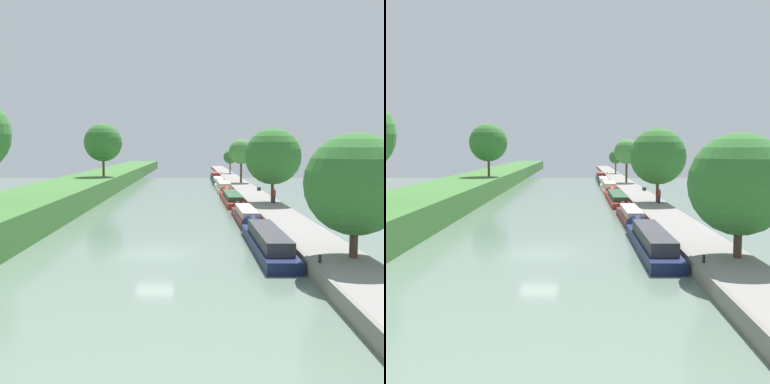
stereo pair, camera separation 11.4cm
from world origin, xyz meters
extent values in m
plane|color=slate|center=(0.00, 0.00, 0.00)|extent=(160.00, 160.00, 0.00)
cube|color=gray|center=(10.96, 0.00, 0.44)|extent=(3.61, 260.00, 0.87)
cube|color=gray|center=(9.03, 0.00, 0.46)|extent=(0.25, 260.00, 0.92)
cube|color=#141E42|center=(7.68, 1.13, 0.38)|extent=(2.07, 13.35, 0.75)
cube|color=#333338|center=(7.68, 0.47, 1.17)|extent=(1.70, 9.34, 0.84)
cone|color=#141E42|center=(7.68, 8.43, 0.38)|extent=(1.97, 1.24, 1.97)
cube|color=maroon|center=(7.71, 14.41, 0.34)|extent=(1.85, 11.01, 0.68)
cube|color=#B2A893|center=(7.71, 13.86, 1.02)|extent=(1.52, 7.70, 0.68)
cone|color=maroon|center=(7.71, 20.47, 0.34)|extent=(1.76, 1.11, 1.76)
cube|color=maroon|center=(7.65, 30.69, 0.33)|extent=(2.09, 15.86, 0.67)
cube|color=#234C2D|center=(7.65, 29.90, 0.96)|extent=(1.72, 11.10, 0.59)
cone|color=maroon|center=(7.65, 39.25, 0.33)|extent=(1.99, 1.26, 1.99)
cube|color=beige|center=(7.63, 46.79, 0.34)|extent=(2.16, 13.24, 0.69)
cube|color=#B2A893|center=(7.63, 46.13, 1.12)|extent=(1.77, 9.27, 0.87)
cone|color=beige|center=(7.63, 54.06, 0.34)|extent=(2.05, 1.30, 2.05)
cube|color=black|center=(7.64, 61.52, 0.29)|extent=(1.93, 12.66, 0.58)
cube|color=silver|center=(7.64, 60.89, 0.94)|extent=(1.58, 8.86, 0.71)
cone|color=black|center=(7.64, 68.43, 0.29)|extent=(1.83, 1.16, 1.83)
cube|color=#195B60|center=(7.73, 75.25, 0.34)|extent=(2.02, 9.50, 0.68)
cube|color=maroon|center=(7.73, 74.77, 1.12)|extent=(1.66, 6.65, 0.89)
cone|color=#195B60|center=(7.73, 80.60, 0.34)|extent=(1.92, 1.21, 1.92)
cylinder|color=#4C3828|center=(11.69, -4.64, 2.18)|extent=(0.47, 0.47, 2.61)
sphere|color=#33702D|center=(11.69, -4.64, 5.07)|extent=(5.78, 5.78, 5.78)
cylinder|color=brown|center=(11.64, 22.57, 2.61)|extent=(0.34, 0.34, 3.49)
sphere|color=#33702D|center=(11.64, 22.57, 6.11)|extent=(6.36, 6.36, 6.36)
cylinder|color=#4C3828|center=(11.27, 53.64, 3.02)|extent=(0.38, 0.38, 4.29)
sphere|color=#47843D|center=(11.27, 53.64, 6.38)|extent=(4.43, 4.43, 4.43)
cylinder|color=brown|center=(11.70, 83.45, 2.41)|extent=(0.33, 0.33, 3.08)
sphere|color=#33702D|center=(11.70, 83.45, 4.84)|extent=(3.24, 3.24, 3.24)
cylinder|color=brown|center=(-11.41, 43.56, 4.40)|extent=(0.37, 0.37, 3.70)
sphere|color=#33702D|center=(-11.41, 43.56, 7.88)|extent=(5.93, 5.93, 5.93)
cylinder|color=#282D42|center=(11.70, 21.63, 1.28)|extent=(0.26, 0.26, 0.82)
cylinder|color=#B22D28|center=(11.70, 21.63, 2.00)|extent=(0.34, 0.34, 0.62)
sphere|color=tan|center=(11.70, 21.63, 2.42)|extent=(0.22, 0.22, 0.22)
cylinder|color=black|center=(9.46, -5.88, 1.10)|extent=(0.16, 0.16, 0.45)
cylinder|color=black|center=(9.46, 80.62, 1.10)|extent=(0.16, 0.16, 0.45)
cube|color=#333338|center=(12.31, 37.47, 1.08)|extent=(0.40, 0.08, 0.41)
cube|color=#333338|center=(12.31, 38.67, 1.08)|extent=(0.40, 0.08, 0.41)
cube|color=#2D4733|center=(12.31, 38.07, 1.31)|extent=(0.44, 1.50, 0.06)
camera|label=1|loc=(2.50, -31.27, 7.12)|focal=44.58mm
camera|label=2|loc=(2.62, -31.27, 7.12)|focal=44.58mm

